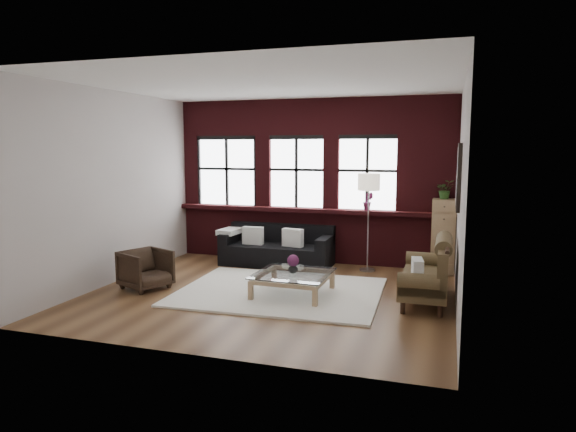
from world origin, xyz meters
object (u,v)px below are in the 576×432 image
(vase, at_px, (293,268))
(vintage_settee, at_px, (425,271))
(floor_lamp, at_px, (368,219))
(dark_sofa, at_px, (277,246))
(coffee_table, at_px, (293,284))
(armchair, at_px, (146,269))
(drawer_chest, at_px, (443,236))

(vase, bearing_deg, vintage_settee, 10.21)
(vintage_settee, xyz_separation_m, floor_lamp, (-1.09, 1.61, 0.52))
(dark_sofa, xyz_separation_m, vintage_settee, (2.84, -1.55, 0.06))
(coffee_table, distance_m, vase, 0.26)
(coffee_table, relative_size, floor_lamp, 0.57)
(armchair, xyz_separation_m, coffee_table, (2.38, 0.32, -0.14))
(vintage_settee, relative_size, drawer_chest, 1.25)
(armchair, bearing_deg, coffee_table, -58.97)
(dark_sofa, height_order, vase, dark_sofa)
(coffee_table, xyz_separation_m, vase, (0.00, 0.00, 0.26))
(vintage_settee, bearing_deg, dark_sofa, 151.41)
(armchair, distance_m, coffee_table, 2.41)
(vintage_settee, bearing_deg, vase, -169.79)
(vase, distance_m, drawer_chest, 3.10)
(coffee_table, bearing_deg, dark_sofa, 115.52)
(coffee_table, distance_m, drawer_chest, 3.13)
(floor_lamp, bearing_deg, vintage_settee, -55.80)
(coffee_table, height_order, floor_lamp, floor_lamp)
(vintage_settee, distance_m, vase, 1.96)
(coffee_table, bearing_deg, vintage_settee, 10.21)
(vintage_settee, height_order, armchair, vintage_settee)
(armchair, relative_size, coffee_table, 0.63)
(dark_sofa, relative_size, vase, 13.73)
(drawer_chest, relative_size, floor_lamp, 0.69)
(vintage_settee, xyz_separation_m, coffee_table, (-1.93, -0.35, -0.27))
(drawer_chest, bearing_deg, coffee_table, -134.34)
(drawer_chest, bearing_deg, armchair, -150.82)
(coffee_table, bearing_deg, floor_lamp, 66.82)
(drawer_chest, bearing_deg, floor_lamp, -169.09)
(dark_sofa, distance_m, drawer_chest, 3.10)
(armchair, distance_m, drawer_chest, 5.21)
(drawer_chest, height_order, floor_lamp, floor_lamp)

